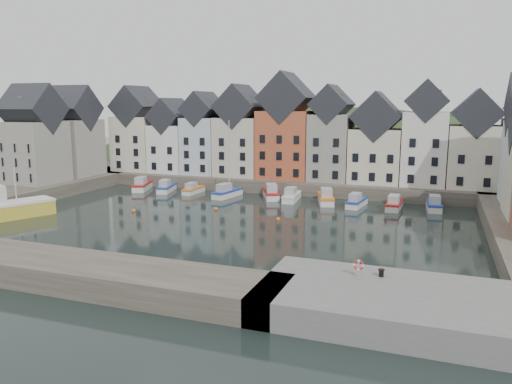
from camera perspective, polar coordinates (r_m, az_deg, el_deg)
The scene contains 21 objects.
ground at distance 60.58m, azimuth -4.33°, elevation -3.84°, with size 260.00×260.00×0.00m, color black.
far_quay at distance 88.03m, azimuth 3.77°, elevation 1.23°, with size 90.00×16.00×2.00m, color #443F34.
left_quay at distance 84.58m, azimuth -26.89°, elevation -0.22°, with size 14.00×54.00×2.00m, color #443F34.
near_quay at distance 36.19m, azimuth 15.06°, elevation -12.29°, with size 18.00×10.00×2.00m, color #60605E.
near_wall at distance 48.62m, azimuth -26.52°, elevation -7.20°, with size 50.00×6.00×2.00m, color #443F34.
hillside at distance 116.78m, azimuth 7.31°, elevation -6.14°, with size 153.60×70.40×64.00m.
far_terrace at distance 84.38m, azimuth 5.55°, elevation 6.20°, with size 72.37×8.16×17.78m.
left_terrace at distance 90.42m, azimuth -21.99°, elevation 5.77°, with size 7.65×17.00×15.69m.
mooring_buoys at distance 66.90m, azimuth -5.56°, elevation -2.38°, with size 20.50×5.50×0.50m.
boat_a at distance 87.18m, azimuth -12.88°, elevation 0.75°, with size 4.08×6.99×2.56m.
boat_b at distance 84.41m, azimuth -10.22°, elevation 0.49°, with size 3.36×6.39×2.35m.
boat_c at distance 82.22m, azimuth -7.20°, elevation 0.26°, with size 1.74×5.38×2.06m.
boat_d at distance 78.43m, azimuth -3.37°, elevation -0.02°, with size 3.04×6.63×12.21m.
boat_e at distance 77.57m, azimuth 1.73°, elevation -0.14°, with size 4.62×6.93×2.56m.
boat_f at distance 75.55m, azimuth 4.07°, elevation -0.49°, with size 2.44×6.33×2.38m.
boat_g at distance 74.32m, azimuth 7.99°, elevation -0.69°, with size 3.92×7.03×2.58m.
boat_h at distance 72.60m, azimuth 11.41°, elevation -1.13°, with size 2.48×6.04×2.25m.
boat_i at distance 72.09m, azimuth 15.53°, elevation -1.36°, with size 2.12×6.10×2.32m.
boat_j at distance 73.36m, azimuth 19.67°, elevation -1.38°, with size 2.39×6.27×2.36m.
mooring_bollard at distance 38.26m, azimuth 14.13°, elevation -8.91°, with size 0.48×0.48×0.56m.
life_ring_post at distance 37.68m, azimuth 11.64°, elevation -8.22°, with size 0.80×0.17×1.30m.
Camera 1 is at (24.51, -53.45, 14.59)m, focal length 35.00 mm.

